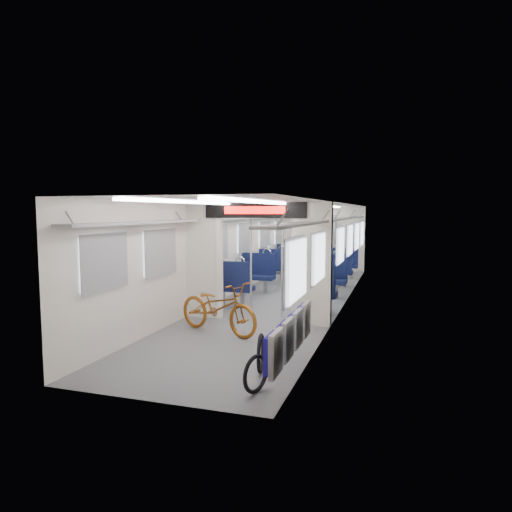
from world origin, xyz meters
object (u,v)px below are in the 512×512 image
Objects in this scene: bike_hoop_a at (256,376)px; stanchion_near_left at (251,258)px; bike_hoop_c at (283,342)px; seat_bay_far_left at (283,261)px; stanchion_far_right at (308,247)px; seat_bay_near_right at (321,280)px; bicycle at (218,307)px; seat_bay_near_left at (245,276)px; flip_bench at (291,334)px; stanchion_near_right at (282,260)px; bike_hoop_b at (261,355)px; seat_bay_far_right at (340,265)px; stanchion_far_left at (290,247)px.

bike_hoop_a is 0.20× the size of stanchion_near_left.
seat_bay_far_left is (-1.97, 7.67, 0.35)m from bike_hoop_c.
seat_bay_far_left is at bearing 123.87° from stanchion_far_right.
seat_bay_near_right is 1.01× the size of stanchion_near_left.
seat_bay_near_left reaches higher than bicycle.
bike_hoop_c is at bearing 91.60° from bike_hoop_a.
stanchion_near_right is at bearing 106.31° from flip_bench.
bike_hoop_a is at bearing -71.01° from stanchion_near_left.
stanchion_near_right is (1.32, -1.59, 0.59)m from seat_bay_near_left.
seat_bay_near_left is at bearing 110.12° from bike_hoop_a.
seat_bay_near_right is (-0.42, 4.75, -0.00)m from flip_bench.
bike_hoop_c is at bearing -88.55° from seat_bay_near_right.
bicycle is at bearing -79.64° from seat_bay_near_left.
bike_hoop_b is 8.68m from seat_bay_far_left.
seat_bay_near_right is at bearing 46.37° from stanchion_near_left.
bicycle is at bearing 127.78° from bike_hoop_b.
seat_bay_far_right is at bearing 89.96° from bike_hoop_b.
stanchion_near_right is at bearing 104.94° from bike_hoop_c.
seat_bay_far_right is 0.85× the size of stanchion_near_left.
stanchion_far_left is (-1.17, -1.65, 0.62)m from seat_bay_far_right.
stanchion_far_left is at bearing 103.51° from flip_bench.
seat_bay_near_right is at bearing 91.49° from bike_hoop_a.
stanchion_far_right is at bearing -115.93° from seat_bay_far_right.
bike_hoop_a is 9.37m from seat_bay_far_left.
bicycle is at bearing -101.25° from seat_bay_far_right.
bike_hoop_c is at bearing -100.19° from bicycle.
stanchion_near_right is at bearing -87.55° from stanchion_far_right.
stanchion_far_right is at bearing 80.72° from stanchion_near_left.
seat_bay_near_right is at bearing -71.28° from stanchion_far_right.
stanchion_far_right reaches higher than seat_bay_far_left.
stanchion_near_left is at bearing 110.30° from bike_hoop_b.
flip_bench is 8.25m from seat_bay_far_right.
stanchion_near_right is at bearing -79.36° from stanchion_far_left.
seat_bay_far_right is (0.01, 8.16, 0.29)m from bike_hoop_b.
bike_hoop_c is 0.20× the size of seat_bay_near_right.
stanchion_far_right reaches higher than bike_hoop_b.
stanchion_near_left is 1.00× the size of stanchion_far_left.
stanchion_far_left is (0.70, -1.96, 0.60)m from seat_bay_far_left.
bicycle is at bearing -115.49° from stanchion_near_right.
stanchion_near_left and stanchion_far_left have the same top height.
bike_hoop_b is 1.15× the size of bike_hoop_c.
stanchion_near_left and stanchion_near_right have the same top height.
flip_bench is 1.06× the size of seat_bay_far_right.
seat_bay_near_left is 3.66m from seat_bay_far_left.
stanchion_near_right is (-0.65, 2.42, 0.95)m from bike_hoop_c.
bicycle is 4.91m from stanchion_far_left.
stanchion_far_left is (0.08, 3.16, 0.00)m from stanchion_near_left.
stanchion_far_left is (-1.26, 5.71, 0.95)m from bike_hoop_c.
bicycle is at bearing -91.53° from stanchion_near_left.
stanchion_far_right is (-0.80, 5.92, 0.95)m from bike_hoop_c.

